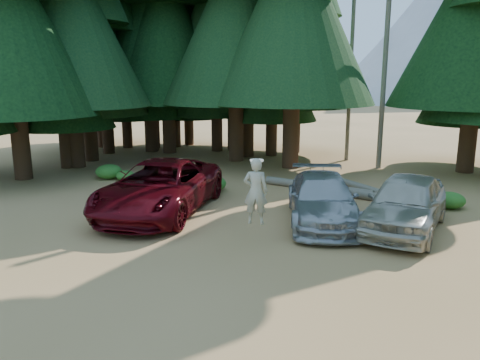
{
  "coord_description": "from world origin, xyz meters",
  "views": [
    {
      "loc": [
        5.21,
        -8.79,
        4.42
      ],
      "look_at": [
        -1.4,
        3.9,
        1.25
      ],
      "focal_mm": 35.0,
      "sensor_mm": 36.0,
      "label": 1
    }
  ],
  "objects_px": {
    "log_right": "(353,193)",
    "frisbee_player": "(256,191)",
    "log_left": "(317,187)",
    "silver_minivan_right": "(406,203)",
    "silver_minivan_center": "(322,199)",
    "red_pickup": "(160,187)",
    "log_mid": "(354,185)"
  },
  "relations": [
    {
      "from": "log_right",
      "to": "frisbee_player",
      "type": "bearing_deg",
      "value": -90.01
    },
    {
      "from": "frisbee_player",
      "to": "log_left",
      "type": "relative_size",
      "value": 0.4
    },
    {
      "from": "frisbee_player",
      "to": "silver_minivan_right",
      "type": "bearing_deg",
      "value": -157.19
    },
    {
      "from": "log_left",
      "to": "silver_minivan_right",
      "type": "bearing_deg",
      "value": -35.8
    },
    {
      "from": "silver_minivan_center",
      "to": "log_right",
      "type": "bearing_deg",
      "value": 64.75
    },
    {
      "from": "silver_minivan_center",
      "to": "silver_minivan_right",
      "type": "xyz_separation_m",
      "value": [
        2.4,
        0.35,
        0.1
      ]
    },
    {
      "from": "frisbee_player",
      "to": "log_right",
      "type": "height_order",
      "value": "frisbee_player"
    },
    {
      "from": "red_pickup",
      "to": "frisbee_player",
      "type": "distance_m",
      "value": 4.28
    },
    {
      "from": "log_left",
      "to": "log_mid",
      "type": "relative_size",
      "value": 1.3
    },
    {
      "from": "frisbee_player",
      "to": "log_mid",
      "type": "relative_size",
      "value": 0.52
    },
    {
      "from": "silver_minivan_right",
      "to": "log_right",
      "type": "xyz_separation_m",
      "value": [
        -2.28,
        3.05,
        -0.66
      ]
    },
    {
      "from": "silver_minivan_right",
      "to": "log_left",
      "type": "bearing_deg",
      "value": 139.68
    },
    {
      "from": "log_mid",
      "to": "log_right",
      "type": "xyz_separation_m",
      "value": [
        0.34,
        -1.47,
        0.01
      ]
    },
    {
      "from": "log_left",
      "to": "silver_minivan_center",
      "type": "bearing_deg",
      "value": -63.24
    },
    {
      "from": "silver_minivan_center",
      "to": "silver_minivan_right",
      "type": "relative_size",
      "value": 1.04
    },
    {
      "from": "silver_minivan_right",
      "to": "frisbee_player",
      "type": "height_order",
      "value": "frisbee_player"
    },
    {
      "from": "log_right",
      "to": "red_pickup",
      "type": "bearing_deg",
      "value": -126.22
    },
    {
      "from": "red_pickup",
      "to": "silver_minivan_center",
      "type": "bearing_deg",
      "value": 2.0
    },
    {
      "from": "frisbee_player",
      "to": "log_left",
      "type": "height_order",
      "value": "frisbee_player"
    },
    {
      "from": "red_pickup",
      "to": "log_left",
      "type": "relative_size",
      "value": 1.35
    },
    {
      "from": "frisbee_player",
      "to": "log_mid",
      "type": "bearing_deg",
      "value": -114.67
    },
    {
      "from": "silver_minivan_right",
      "to": "log_mid",
      "type": "relative_size",
      "value": 1.38
    },
    {
      "from": "silver_minivan_right",
      "to": "log_mid",
      "type": "height_order",
      "value": "silver_minivan_right"
    },
    {
      "from": "frisbee_player",
      "to": "log_right",
      "type": "xyz_separation_m",
      "value": [
        1.13,
        6.07,
        -1.29
      ]
    },
    {
      "from": "frisbee_player",
      "to": "silver_minivan_center",
      "type": "bearing_deg",
      "value": -129.5
    },
    {
      "from": "log_right",
      "to": "silver_minivan_right",
      "type": "bearing_deg",
      "value": -42.6
    },
    {
      "from": "log_left",
      "to": "log_mid",
      "type": "bearing_deg",
      "value": 48.16
    },
    {
      "from": "silver_minivan_center",
      "to": "log_mid",
      "type": "distance_m",
      "value": 4.91
    },
    {
      "from": "log_left",
      "to": "log_mid",
      "type": "height_order",
      "value": "log_left"
    },
    {
      "from": "frisbee_player",
      "to": "log_mid",
      "type": "xyz_separation_m",
      "value": [
        0.79,
        7.54,
        -1.31
      ]
    },
    {
      "from": "silver_minivan_center",
      "to": "log_left",
      "type": "distance_m",
      "value": 4.09
    },
    {
      "from": "silver_minivan_center",
      "to": "log_left",
      "type": "bearing_deg",
      "value": 87.29
    }
  ]
}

